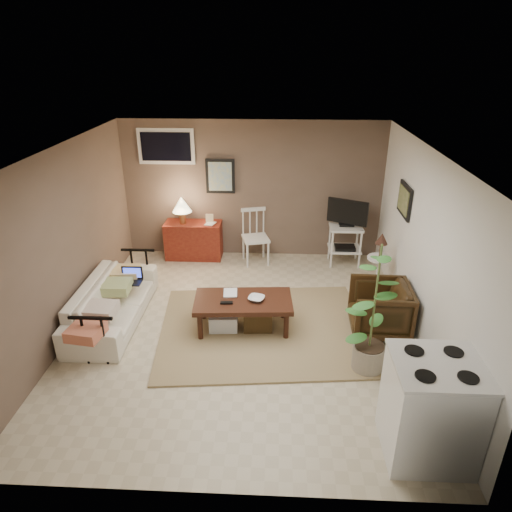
# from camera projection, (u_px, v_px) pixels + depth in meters

# --- Properties ---
(floor) EXTENTS (5.00, 5.00, 0.00)m
(floor) POSITION_uv_depth(u_px,v_px,m) (242.00, 329.00, 6.17)
(floor) COLOR #C1B293
(floor) RESTS_ON ground
(art_back) EXTENTS (0.50, 0.03, 0.60)m
(art_back) POSITION_uv_depth(u_px,v_px,m) (220.00, 176.00, 7.83)
(art_back) COLOR black
(art_right) EXTENTS (0.03, 0.60, 0.45)m
(art_right) POSITION_uv_depth(u_px,v_px,m) (405.00, 200.00, 6.39)
(art_right) COLOR black
(window) EXTENTS (0.96, 0.03, 0.60)m
(window) POSITION_uv_depth(u_px,v_px,m) (166.00, 146.00, 7.66)
(window) COLOR silver
(rug) EXTENTS (2.95, 2.45, 0.03)m
(rug) POSITION_uv_depth(u_px,v_px,m) (263.00, 329.00, 6.16)
(rug) COLOR #998359
(rug) RESTS_ON floor
(coffee_table) EXTENTS (1.32, 0.75, 0.49)m
(coffee_table) POSITION_uv_depth(u_px,v_px,m) (243.00, 312.00, 6.07)
(coffee_table) COLOR #3B1810
(coffee_table) RESTS_ON floor
(sofa) EXTENTS (0.57, 1.96, 0.77)m
(sofa) POSITION_uv_depth(u_px,v_px,m) (112.00, 296.00, 6.23)
(sofa) COLOR silver
(sofa) RESTS_ON floor
(sofa_pillows) EXTENTS (0.38, 1.87, 0.13)m
(sofa_pillows) POSITION_uv_depth(u_px,v_px,m) (108.00, 299.00, 5.98)
(sofa_pillows) COLOR beige
(sofa_pillows) RESTS_ON sofa
(sofa_end_rails) EXTENTS (0.53, 1.96, 0.66)m
(sofa_end_rails) POSITION_uv_depth(u_px,v_px,m) (120.00, 299.00, 6.24)
(sofa_end_rails) COLOR black
(sofa_end_rails) RESTS_ON floor
(laptop) EXTENTS (0.30, 0.22, 0.21)m
(laptop) POSITION_uv_depth(u_px,v_px,m) (132.00, 277.00, 6.48)
(laptop) COLOR black
(laptop) RESTS_ON sofa
(red_console) EXTENTS (0.99, 0.44, 1.14)m
(red_console) POSITION_uv_depth(u_px,v_px,m) (193.00, 237.00, 8.12)
(red_console) COLOR maroon
(red_console) RESTS_ON floor
(spindle_chair) EXTENTS (0.52, 0.52, 0.95)m
(spindle_chair) POSITION_uv_depth(u_px,v_px,m) (255.00, 238.00, 7.92)
(spindle_chair) COLOR silver
(spindle_chair) RESTS_ON floor
(tv_stand) EXTENTS (0.65, 0.45, 1.16)m
(tv_stand) POSITION_uv_depth(u_px,v_px,m) (346.00, 231.00, 7.78)
(tv_stand) COLOR silver
(tv_stand) RESTS_ON floor
(side_table) EXTENTS (0.37, 0.37, 0.98)m
(side_table) POSITION_uv_depth(u_px,v_px,m) (380.00, 256.00, 6.86)
(side_table) COLOR silver
(side_table) RESTS_ON floor
(armchair) EXTENTS (0.71, 0.76, 0.76)m
(armchair) POSITION_uv_depth(u_px,v_px,m) (380.00, 306.00, 5.98)
(armchair) COLOR black
(armchair) RESTS_ON floor
(potted_plant) EXTENTS (0.41, 0.41, 1.64)m
(potted_plant) POSITION_uv_depth(u_px,v_px,m) (374.00, 306.00, 5.05)
(potted_plant) COLOR gray
(potted_plant) RESTS_ON floor
(stove) EXTENTS (0.78, 0.73, 1.02)m
(stove) POSITION_uv_depth(u_px,v_px,m) (431.00, 409.00, 4.12)
(stove) COLOR silver
(stove) RESTS_ON floor
(bowl) EXTENTS (0.21, 0.11, 0.21)m
(bowl) POSITION_uv_depth(u_px,v_px,m) (256.00, 293.00, 5.92)
(bowl) COLOR #3B1810
(bowl) RESTS_ON coffee_table
(book_table) EXTENTS (0.18, 0.03, 0.25)m
(book_table) POSITION_uv_depth(u_px,v_px,m) (223.00, 286.00, 6.08)
(book_table) COLOR #3B1810
(book_table) RESTS_ON coffee_table
(book_console) EXTENTS (0.16, 0.06, 0.21)m
(book_console) POSITION_uv_depth(u_px,v_px,m) (206.00, 218.00, 7.93)
(book_console) COLOR #3B1810
(book_console) RESTS_ON red_console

